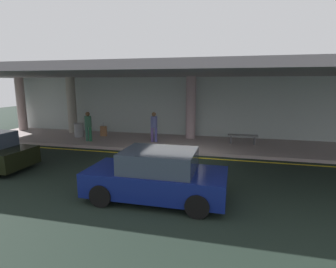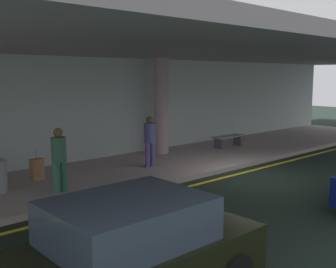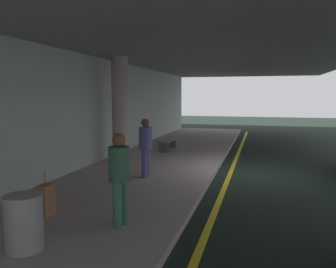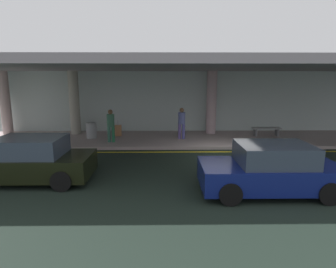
{
  "view_description": "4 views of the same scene",
  "coord_description": "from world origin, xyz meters",
  "px_view_note": "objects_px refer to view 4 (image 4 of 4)",
  "views": [
    {
      "loc": [
        2.52,
        -11.43,
        3.4
      ],
      "look_at": [
        -0.85,
        2.14,
        0.76
      ],
      "focal_mm": 28.69,
      "sensor_mm": 36.0,
      "label": 1
    },
    {
      "loc": [
        -10.32,
        -7.46,
        3.15
      ],
      "look_at": [
        -1.65,
        2.15,
        1.3
      ],
      "focal_mm": 43.75,
      "sensor_mm": 36.0,
      "label": 2
    },
    {
      "loc": [
        -11.01,
        -0.32,
        2.48
      ],
      "look_at": [
        -1.6,
        2.23,
        1.38
      ],
      "focal_mm": 36.76,
      "sensor_mm": 36.0,
      "label": 3
    },
    {
      "loc": [
        -2.78,
        -12.2,
        3.4
      ],
      "look_at": [
        -2.59,
        1.35,
        0.71
      ],
      "focal_mm": 30.27,
      "sensor_mm": 36.0,
      "label": 4
    }
  ],
  "objects_px": {
    "car_navy": "(270,170)",
    "support_column_far_left": "(5,103)",
    "trash_bin_steel": "(92,130)",
    "traveler_with_luggage": "(182,121)",
    "suitcase_upright_primary": "(118,130)",
    "bench_metal": "(266,130)",
    "support_column_left_mid": "(74,103)",
    "car_black": "(30,161)",
    "person_waiting_for_ride": "(111,124)",
    "support_column_center": "(211,103)"
  },
  "relations": [
    {
      "from": "car_navy",
      "to": "support_column_far_left",
      "type": "bearing_deg",
      "value": -31.43
    },
    {
      "from": "trash_bin_steel",
      "to": "traveler_with_luggage",
      "type": "bearing_deg",
      "value": -2.94
    },
    {
      "from": "suitcase_upright_primary",
      "to": "bench_metal",
      "type": "height_order",
      "value": "suitcase_upright_primary"
    },
    {
      "from": "support_column_left_mid",
      "to": "car_black",
      "type": "xyz_separation_m",
      "value": [
        0.77,
        -7.51,
        -1.26
      ]
    },
    {
      "from": "car_navy",
      "to": "bench_metal",
      "type": "bearing_deg",
      "value": -105.68
    },
    {
      "from": "person_waiting_for_ride",
      "to": "bench_metal",
      "type": "bearing_deg",
      "value": 77.74
    },
    {
      "from": "support_column_center",
      "to": "suitcase_upright_primary",
      "type": "height_order",
      "value": "support_column_center"
    },
    {
      "from": "support_column_far_left",
      "to": "traveler_with_luggage",
      "type": "distance_m",
      "value": 10.32
    },
    {
      "from": "traveler_with_luggage",
      "to": "trash_bin_steel",
      "type": "height_order",
      "value": "traveler_with_luggage"
    },
    {
      "from": "support_column_center",
      "to": "car_navy",
      "type": "xyz_separation_m",
      "value": [
        0.38,
        -8.57,
        -1.26
      ]
    },
    {
      "from": "support_column_center",
      "to": "traveler_with_luggage",
      "type": "height_order",
      "value": "support_column_center"
    },
    {
      "from": "support_column_left_mid",
      "to": "support_column_far_left",
      "type": "bearing_deg",
      "value": 180.0
    },
    {
      "from": "bench_metal",
      "to": "support_column_far_left",
      "type": "bearing_deg",
      "value": 176.71
    },
    {
      "from": "trash_bin_steel",
      "to": "support_column_far_left",
      "type": "bearing_deg",
      "value": 166.27
    },
    {
      "from": "support_column_far_left",
      "to": "bench_metal",
      "type": "height_order",
      "value": "support_column_far_left"
    },
    {
      "from": "car_black",
      "to": "traveler_with_luggage",
      "type": "relative_size",
      "value": 2.44
    },
    {
      "from": "traveler_with_luggage",
      "to": "bench_metal",
      "type": "distance_m",
      "value": 4.94
    },
    {
      "from": "trash_bin_steel",
      "to": "support_column_left_mid",
      "type": "bearing_deg",
      "value": 134.13
    },
    {
      "from": "support_column_far_left",
      "to": "suitcase_upright_primary",
      "type": "relative_size",
      "value": 4.06
    },
    {
      "from": "person_waiting_for_ride",
      "to": "bench_metal",
      "type": "height_order",
      "value": "person_waiting_for_ride"
    },
    {
      "from": "support_column_far_left",
      "to": "suitcase_upright_primary",
      "type": "distance_m",
      "value": 6.81
    },
    {
      "from": "support_column_left_mid",
      "to": "support_column_center",
      "type": "relative_size",
      "value": 1.0
    },
    {
      "from": "car_black",
      "to": "person_waiting_for_ride",
      "type": "xyz_separation_m",
      "value": [
        1.73,
        5.21,
        0.4
      ]
    },
    {
      "from": "traveler_with_luggage",
      "to": "suitcase_upright_primary",
      "type": "distance_m",
      "value": 3.71
    },
    {
      "from": "support_column_far_left",
      "to": "support_column_center",
      "type": "height_order",
      "value": "same"
    },
    {
      "from": "car_navy",
      "to": "person_waiting_for_ride",
      "type": "height_order",
      "value": "person_waiting_for_ride"
    },
    {
      "from": "support_column_center",
      "to": "trash_bin_steel",
      "type": "relative_size",
      "value": 4.29
    },
    {
      "from": "support_column_far_left",
      "to": "car_navy",
      "type": "xyz_separation_m",
      "value": [
        12.38,
        -8.57,
        -1.26
      ]
    },
    {
      "from": "support_column_center",
      "to": "person_waiting_for_ride",
      "type": "height_order",
      "value": "support_column_center"
    },
    {
      "from": "person_waiting_for_ride",
      "to": "suitcase_upright_primary",
      "type": "xyz_separation_m",
      "value": [
        0.1,
        1.59,
        -0.65
      ]
    },
    {
      "from": "car_black",
      "to": "bench_metal",
      "type": "relative_size",
      "value": 2.56
    },
    {
      "from": "support_column_center",
      "to": "traveler_with_luggage",
      "type": "xyz_separation_m",
      "value": [
        -1.83,
        -1.53,
        -0.86
      ]
    },
    {
      "from": "car_black",
      "to": "support_column_center",
      "type": "bearing_deg",
      "value": 47.55
    },
    {
      "from": "car_black",
      "to": "traveler_with_luggage",
      "type": "height_order",
      "value": "traveler_with_luggage"
    },
    {
      "from": "support_column_left_mid",
      "to": "suitcase_upright_primary",
      "type": "relative_size",
      "value": 4.06
    },
    {
      "from": "support_column_far_left",
      "to": "traveler_with_luggage",
      "type": "relative_size",
      "value": 2.17
    },
    {
      "from": "bench_metal",
      "to": "support_column_left_mid",
      "type": "bearing_deg",
      "value": 175.53
    },
    {
      "from": "support_column_left_mid",
      "to": "car_navy",
      "type": "relative_size",
      "value": 0.89
    },
    {
      "from": "traveler_with_luggage",
      "to": "car_black",
      "type": "bearing_deg",
      "value": 179.78
    },
    {
      "from": "car_black",
      "to": "suitcase_upright_primary",
      "type": "distance_m",
      "value": 7.05
    },
    {
      "from": "suitcase_upright_primary",
      "to": "trash_bin_steel",
      "type": "relative_size",
      "value": 1.06
    },
    {
      "from": "support_column_left_mid",
      "to": "suitcase_upright_primary",
      "type": "bearing_deg",
      "value": -15.2
    },
    {
      "from": "support_column_far_left",
      "to": "support_column_left_mid",
      "type": "distance_m",
      "value": 4.0
    },
    {
      "from": "support_column_far_left",
      "to": "person_waiting_for_ride",
      "type": "distance_m",
      "value": 6.95
    },
    {
      "from": "support_column_left_mid",
      "to": "person_waiting_for_ride",
      "type": "xyz_separation_m",
      "value": [
        2.5,
        -2.3,
        -0.86
      ]
    },
    {
      "from": "person_waiting_for_ride",
      "to": "trash_bin_steel",
      "type": "relative_size",
      "value": 1.98
    },
    {
      "from": "support_column_far_left",
      "to": "traveler_with_luggage",
      "type": "bearing_deg",
      "value": -8.58
    },
    {
      "from": "support_column_far_left",
      "to": "person_waiting_for_ride",
      "type": "xyz_separation_m",
      "value": [
        6.5,
        -2.3,
        -0.86
      ]
    },
    {
      "from": "support_column_far_left",
      "to": "person_waiting_for_ride",
      "type": "bearing_deg",
      "value": -19.49
    },
    {
      "from": "support_column_far_left",
      "to": "bench_metal",
      "type": "relative_size",
      "value": 2.28
    }
  ]
}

